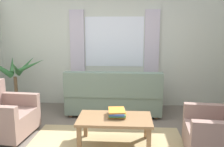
# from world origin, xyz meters

# --- Properties ---
(wall_back) EXTENTS (5.32, 0.12, 2.60)m
(wall_back) POSITION_xyz_m (0.00, 2.26, 1.30)
(wall_back) COLOR beige
(wall_back) RESTS_ON ground_plane
(window_with_curtains) EXTENTS (1.98, 0.07, 1.40)m
(window_with_curtains) POSITION_xyz_m (0.00, 2.18, 1.45)
(window_with_curtains) COLOR white
(couch) EXTENTS (1.90, 0.82, 0.92)m
(couch) POSITION_xyz_m (0.03, 1.55, 0.37)
(couch) COLOR slate
(couch) RESTS_ON ground_plane
(armchair_left) EXTENTS (0.89, 0.91, 0.88)m
(armchair_left) POSITION_xyz_m (-1.72, 0.37, 0.35)
(armchair_left) COLOR gray
(armchair_left) RESTS_ON ground_plane
(armchair_right) EXTENTS (0.89, 0.91, 0.88)m
(armchair_right) POSITION_xyz_m (1.60, -0.07, 0.35)
(armchair_right) COLOR gray
(armchair_right) RESTS_ON ground_plane
(coffee_table) EXTENTS (1.10, 0.64, 0.44)m
(coffee_table) POSITION_xyz_m (0.13, 0.17, 0.38)
(coffee_table) COLOR olive
(coffee_table) RESTS_ON ground_plane
(book_stack_on_table) EXTENTS (0.28, 0.35, 0.10)m
(book_stack_on_table) POSITION_xyz_m (0.16, 0.24, 0.49)
(book_stack_on_table) COLOR orange
(book_stack_on_table) RESTS_ON coffee_table
(potted_plant) EXTENTS (1.16, 1.17, 1.21)m
(potted_plant) POSITION_xyz_m (-2.07, 1.65, 0.48)
(potted_plant) COLOR #56565B
(potted_plant) RESTS_ON ground_plane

